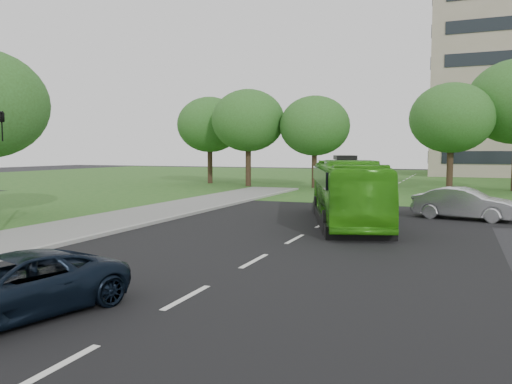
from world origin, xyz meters
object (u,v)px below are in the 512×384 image
at_px(tree_park_a, 248,121).
at_px(tree_park_b, 315,126).
at_px(tree_park_f, 210,125).
at_px(suv, 12,287).
at_px(tree_park_c, 451,118).
at_px(bus, 347,192).
at_px(sedan, 464,203).

xyz_separation_m(tree_park_a, tree_park_b, (6.27, 0.31, -0.59)).
xyz_separation_m(tree_park_b, tree_park_f, (-11.51, 2.07, 0.43)).
bearing_deg(tree_park_a, tree_park_b, 2.85).
bearing_deg(suv, tree_park_c, 94.04).
xyz_separation_m(tree_park_c, suv, (-7.46, -35.92, -5.29)).
relative_size(tree_park_a, bus, 0.87).
bearing_deg(tree_park_a, tree_park_c, 0.33).
xyz_separation_m(tree_park_a, tree_park_f, (-5.24, 2.38, -0.16)).
relative_size(tree_park_c, sedan, 1.86).
distance_m(tree_park_a, tree_park_b, 6.31).
height_order(tree_park_a, tree_park_b, tree_park_a).
bearing_deg(sedan, bus, 134.78).
distance_m(tree_park_a, suv, 37.62).
distance_m(tree_park_b, tree_park_f, 11.70).
height_order(tree_park_a, tree_park_c, tree_park_a).
xyz_separation_m(tree_park_b, sedan, (12.23, -17.36, -4.74)).
height_order(tree_park_b, tree_park_c, tree_park_c).
bearing_deg(bus, sedan, 15.05).
bearing_deg(tree_park_a, sedan, -42.66).
bearing_deg(tree_park_a, tree_park_f, 155.55).
xyz_separation_m(tree_park_a, tree_park_c, (17.58, 0.10, -0.19)).
relative_size(bus, suv, 2.29).
xyz_separation_m(tree_park_f, bus, (18.75, -22.75, -4.50)).
bearing_deg(tree_park_c, tree_park_a, -179.67).
relative_size(tree_park_a, tree_park_c, 1.03).
xyz_separation_m(tree_park_c, tree_park_f, (-22.81, 2.28, 0.03)).
xyz_separation_m(tree_park_b, suv, (3.84, -36.13, -4.89)).
bearing_deg(tree_park_c, suv, -101.73).
bearing_deg(bus, tree_park_c, 60.26).
relative_size(tree_park_a, sedan, 1.92).
relative_size(tree_park_c, bus, 0.84).
relative_size(sedan, suv, 1.04).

